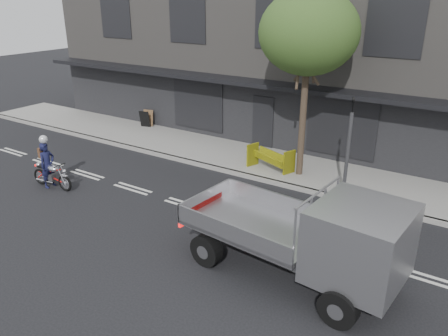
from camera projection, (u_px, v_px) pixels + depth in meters
ground at (186, 205)px, 14.47m from camera, size 80.00×80.00×0.00m
sidewalk at (255, 160)px, 18.11m from camera, size 32.00×3.20×0.15m
kerb at (235, 173)px, 16.87m from camera, size 32.00×0.20×0.15m
building_main at (321, 48)px, 21.81m from camera, size 26.00×10.00×8.00m
street_tree at (309, 33)px, 14.68m from camera, size 3.40×3.40×6.74m
traffic_light_pole at (348, 152)px, 14.37m from camera, size 0.12×0.12×3.50m
motorcycle at (52, 175)px, 15.61m from camera, size 1.87×0.54×0.96m
rider at (48, 165)px, 15.56m from camera, size 0.44×0.63×1.66m
flatbed_ute at (338, 240)px, 9.73m from camera, size 5.52×2.67×2.48m
construction_barrier at (268, 160)px, 16.63m from camera, size 1.82×1.28×0.95m
sandwich_board at (145, 119)px, 22.21m from camera, size 0.60×0.48×0.84m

